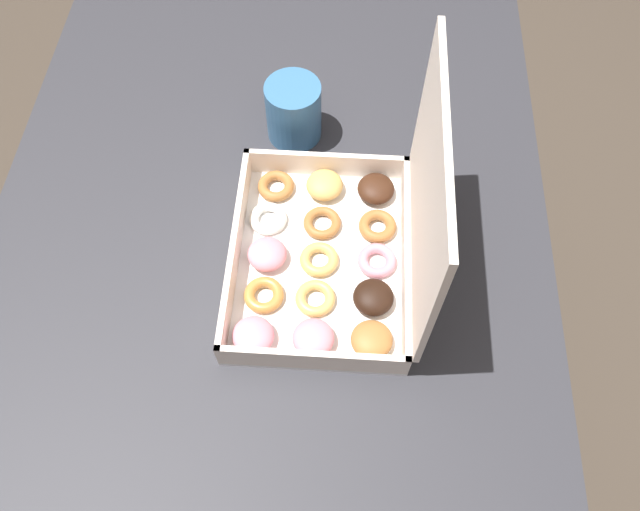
% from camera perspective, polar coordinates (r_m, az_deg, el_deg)
% --- Properties ---
extents(ground_plane, '(8.00, 8.00, 0.00)m').
position_cam_1_polar(ground_plane, '(1.54, -3.02, -14.10)').
color(ground_plane, '#42382D').
extents(dining_table, '(1.20, 0.80, 0.72)m').
position_cam_1_polar(dining_table, '(0.95, -4.75, -4.15)').
color(dining_table, '#2D2D33').
rests_on(dining_table, ground_plane).
extents(donut_box, '(0.31, 0.25, 0.30)m').
position_cam_1_polar(donut_box, '(0.81, 2.31, 0.88)').
color(donut_box, white).
rests_on(donut_box, dining_table).
extents(coffee_mug, '(0.08, 0.08, 0.10)m').
position_cam_1_polar(coffee_mug, '(0.96, -2.43, 13.11)').
color(coffee_mug, teal).
rests_on(coffee_mug, dining_table).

